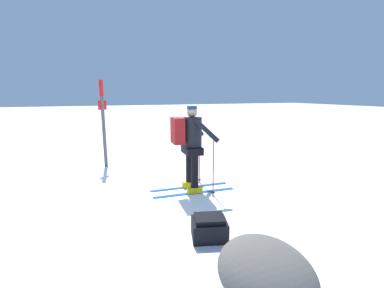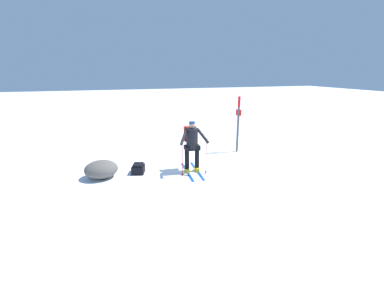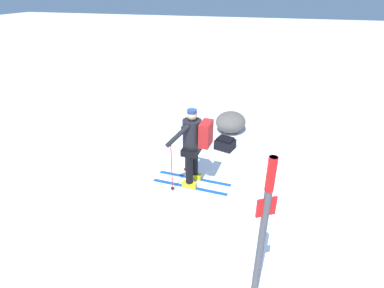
{
  "view_description": "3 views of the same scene",
  "coord_description": "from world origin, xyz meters",
  "px_view_note": "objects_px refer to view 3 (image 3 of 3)",
  "views": [
    {
      "loc": [
        -5.09,
        1.12,
        1.93
      ],
      "look_at": [
        -0.46,
        -0.65,
        0.96
      ],
      "focal_mm": 24.0,
      "sensor_mm": 36.0,
      "label": 1
    },
    {
      "loc": [
        -2.89,
        -8.33,
        3.27
      ],
      "look_at": [
        -0.46,
        -0.65,
        0.96
      ],
      "focal_mm": 24.0,
      "sensor_mm": 36.0,
      "label": 2
    },
    {
      "loc": [
        4.72,
        0.81,
        3.81
      ],
      "look_at": [
        -0.46,
        -0.65,
        0.96
      ],
      "focal_mm": 28.0,
      "sensor_mm": 36.0,
      "label": 3
    }
  ],
  "objects_px": {
    "skier": "(194,142)",
    "trail_marker": "(263,228)",
    "dropped_backpack": "(225,144)",
    "rock_boulder": "(231,122)"
  },
  "relations": [
    {
      "from": "skier",
      "to": "trail_marker",
      "type": "distance_m",
      "value": 2.9
    },
    {
      "from": "dropped_backpack",
      "to": "rock_boulder",
      "type": "relative_size",
      "value": 0.55
    },
    {
      "from": "skier",
      "to": "rock_boulder",
      "type": "bearing_deg",
      "value": 173.55
    },
    {
      "from": "skier",
      "to": "dropped_backpack",
      "type": "relative_size",
      "value": 3.07
    },
    {
      "from": "dropped_backpack",
      "to": "trail_marker",
      "type": "bearing_deg",
      "value": 15.14
    },
    {
      "from": "dropped_backpack",
      "to": "rock_boulder",
      "type": "height_order",
      "value": "rock_boulder"
    },
    {
      "from": "skier",
      "to": "dropped_backpack",
      "type": "height_order",
      "value": "skier"
    },
    {
      "from": "skier",
      "to": "dropped_backpack",
      "type": "bearing_deg",
      "value": 167.87
    },
    {
      "from": "dropped_backpack",
      "to": "trail_marker",
      "type": "xyz_separation_m",
      "value": [
        4.19,
        1.13,
        1.19
      ]
    },
    {
      "from": "skier",
      "to": "dropped_backpack",
      "type": "xyz_separation_m",
      "value": [
        -1.74,
        0.37,
        -0.86
      ]
    }
  ]
}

